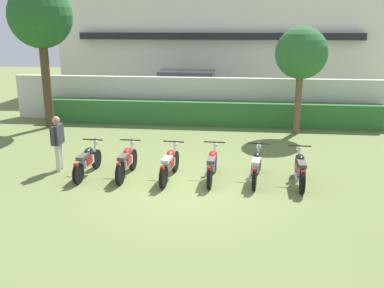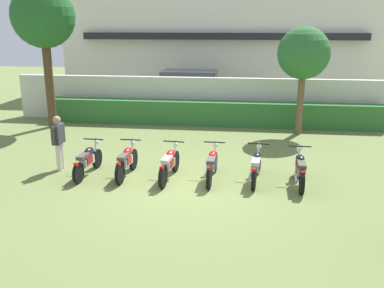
{
  "view_description": "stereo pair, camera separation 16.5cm",
  "coord_description": "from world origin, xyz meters",
  "px_view_note": "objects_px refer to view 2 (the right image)",
  "views": [
    {
      "loc": [
        1.28,
        -10.23,
        4.14
      ],
      "look_at": [
        0.0,
        0.98,
        0.93
      ],
      "focal_mm": 39.7,
      "sensor_mm": 36.0,
      "label": 1
    },
    {
      "loc": [
        1.45,
        -10.21,
        4.14
      ],
      "look_at": [
        0.0,
        0.98,
        0.93
      ],
      "focal_mm": 39.7,
      "sensor_mm": 36.0,
      "label": 2
    }
  ],
  "objects_px": {
    "motorcycle_in_row_1": "(127,161)",
    "motorcycle_in_row_3": "(212,164)",
    "motorcycle_in_row_2": "(169,164)",
    "parked_car": "(193,90)",
    "inspector_person": "(58,139)",
    "motorcycle_in_row_5": "(300,169)",
    "motorcycle_in_row_0": "(88,160)",
    "motorcycle_in_row_4": "(256,166)",
    "tree_far_side": "(304,54)",
    "tree_near_inspector": "(43,18)"
  },
  "relations": [
    {
      "from": "motorcycle_in_row_1",
      "to": "motorcycle_in_row_3",
      "type": "height_order",
      "value": "motorcycle_in_row_1"
    },
    {
      "from": "motorcycle_in_row_1",
      "to": "motorcycle_in_row_2",
      "type": "distance_m",
      "value": 1.22
    },
    {
      "from": "parked_car",
      "to": "motorcycle_in_row_3",
      "type": "bearing_deg",
      "value": -79.75
    },
    {
      "from": "motorcycle_in_row_2",
      "to": "inspector_person",
      "type": "relative_size",
      "value": 1.2
    },
    {
      "from": "motorcycle_in_row_1",
      "to": "motorcycle_in_row_2",
      "type": "bearing_deg",
      "value": -91.1
    },
    {
      "from": "motorcycle_in_row_5",
      "to": "motorcycle_in_row_1",
      "type": "bearing_deg",
      "value": 90.48
    },
    {
      "from": "parked_car",
      "to": "motorcycle_in_row_0",
      "type": "distance_m",
      "value": 10.32
    },
    {
      "from": "motorcycle_in_row_0",
      "to": "motorcycle_in_row_5",
      "type": "xyz_separation_m",
      "value": [
        5.83,
        -0.05,
        0.02
      ]
    },
    {
      "from": "motorcycle_in_row_0",
      "to": "motorcycle_in_row_5",
      "type": "height_order",
      "value": "motorcycle_in_row_5"
    },
    {
      "from": "motorcycle_in_row_5",
      "to": "inspector_person",
      "type": "relative_size",
      "value": 1.14
    },
    {
      "from": "parked_car",
      "to": "motorcycle_in_row_4",
      "type": "height_order",
      "value": "parked_car"
    },
    {
      "from": "tree_far_side",
      "to": "motorcycle_in_row_2",
      "type": "relative_size",
      "value": 2.1
    },
    {
      "from": "motorcycle_in_row_0",
      "to": "tree_near_inspector",
      "type": "bearing_deg",
      "value": 36.24
    },
    {
      "from": "motorcycle_in_row_1",
      "to": "inspector_person",
      "type": "height_order",
      "value": "inspector_person"
    },
    {
      "from": "parked_car",
      "to": "motorcycle_in_row_1",
      "type": "bearing_deg",
      "value": -93.17
    },
    {
      "from": "tree_near_inspector",
      "to": "motorcycle_in_row_1",
      "type": "relative_size",
      "value": 3.09
    },
    {
      "from": "motorcycle_in_row_2",
      "to": "inspector_person",
      "type": "height_order",
      "value": "inspector_person"
    },
    {
      "from": "tree_far_side",
      "to": "motorcycle_in_row_5",
      "type": "height_order",
      "value": "tree_far_side"
    },
    {
      "from": "motorcycle_in_row_3",
      "to": "motorcycle_in_row_5",
      "type": "xyz_separation_m",
      "value": [
        2.33,
        -0.13,
        0.01
      ]
    },
    {
      "from": "parked_car",
      "to": "motorcycle_in_row_0",
      "type": "relative_size",
      "value": 2.42
    },
    {
      "from": "motorcycle_in_row_1",
      "to": "motorcycle_in_row_3",
      "type": "relative_size",
      "value": 0.96
    },
    {
      "from": "motorcycle_in_row_0",
      "to": "motorcycle_in_row_3",
      "type": "relative_size",
      "value": 0.97
    },
    {
      "from": "tree_far_side",
      "to": "motorcycle_in_row_5",
      "type": "relative_size",
      "value": 2.2
    },
    {
      "from": "motorcycle_in_row_4",
      "to": "tree_far_side",
      "type": "bearing_deg",
      "value": -11.54
    },
    {
      "from": "motorcycle_in_row_2",
      "to": "motorcycle_in_row_1",
      "type": "bearing_deg",
      "value": 91.71
    },
    {
      "from": "parked_car",
      "to": "motorcycle_in_row_5",
      "type": "xyz_separation_m",
      "value": [
        4.16,
        -10.22,
        -0.48
      ]
    },
    {
      "from": "motorcycle_in_row_3",
      "to": "motorcycle_in_row_1",
      "type": "bearing_deg",
      "value": 93.11
    },
    {
      "from": "tree_near_inspector",
      "to": "motorcycle_in_row_4",
      "type": "xyz_separation_m",
      "value": [
        8.28,
        -5.36,
        -3.9
      ]
    },
    {
      "from": "motorcycle_in_row_2",
      "to": "motorcycle_in_row_5",
      "type": "xyz_separation_m",
      "value": [
        3.49,
        -0.02,
        0.01
      ]
    },
    {
      "from": "tree_near_inspector",
      "to": "motorcycle_in_row_4",
      "type": "relative_size",
      "value": 3.01
    },
    {
      "from": "motorcycle_in_row_0",
      "to": "parked_car",
      "type": "bearing_deg",
      "value": -6.34
    },
    {
      "from": "parked_car",
      "to": "motorcycle_in_row_0",
      "type": "xyz_separation_m",
      "value": [
        -1.67,
        -10.17,
        -0.5
      ]
    },
    {
      "from": "motorcycle_in_row_2",
      "to": "inspector_person",
      "type": "bearing_deg",
      "value": 88.27
    },
    {
      "from": "tree_far_side",
      "to": "motorcycle_in_row_5",
      "type": "distance_m",
      "value": 6.22
    },
    {
      "from": "motorcycle_in_row_1",
      "to": "inspector_person",
      "type": "xyz_separation_m",
      "value": [
        -2.09,
        0.31,
        0.49
      ]
    },
    {
      "from": "tree_near_inspector",
      "to": "motorcycle_in_row_4",
      "type": "height_order",
      "value": "tree_near_inspector"
    },
    {
      "from": "motorcycle_in_row_3",
      "to": "motorcycle_in_row_5",
      "type": "height_order",
      "value": "motorcycle_in_row_5"
    },
    {
      "from": "motorcycle_in_row_4",
      "to": "motorcycle_in_row_3",
      "type": "bearing_deg",
      "value": 97.52
    },
    {
      "from": "parked_car",
      "to": "motorcycle_in_row_4",
      "type": "distance_m",
      "value": 10.52
    },
    {
      "from": "motorcycle_in_row_2",
      "to": "motorcycle_in_row_3",
      "type": "relative_size",
      "value": 1.01
    },
    {
      "from": "motorcycle_in_row_3",
      "to": "inspector_person",
      "type": "relative_size",
      "value": 1.19
    },
    {
      "from": "motorcycle_in_row_5",
      "to": "inspector_person",
      "type": "distance_m",
      "value": 6.83
    },
    {
      "from": "parked_car",
      "to": "motorcycle_in_row_2",
      "type": "bearing_deg",
      "value": -86.29
    },
    {
      "from": "motorcycle_in_row_0",
      "to": "motorcycle_in_row_5",
      "type": "distance_m",
      "value": 5.83
    },
    {
      "from": "tree_far_side",
      "to": "motorcycle_in_row_2",
      "type": "distance_m",
      "value": 7.41
    },
    {
      "from": "motorcycle_in_row_2",
      "to": "inspector_person",
      "type": "xyz_separation_m",
      "value": [
        -3.31,
        0.37,
        0.5
      ]
    },
    {
      "from": "tree_far_side",
      "to": "motorcycle_in_row_0",
      "type": "xyz_separation_m",
      "value": [
        -6.42,
        -5.58,
        -2.61
      ]
    },
    {
      "from": "inspector_person",
      "to": "parked_car",
      "type": "bearing_deg",
      "value": 74.95
    },
    {
      "from": "tree_near_inspector",
      "to": "motorcycle_in_row_3",
      "type": "distance_m",
      "value": 9.72
    },
    {
      "from": "motorcycle_in_row_4",
      "to": "motorcycle_in_row_2",
      "type": "bearing_deg",
      "value": 99.36
    }
  ]
}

